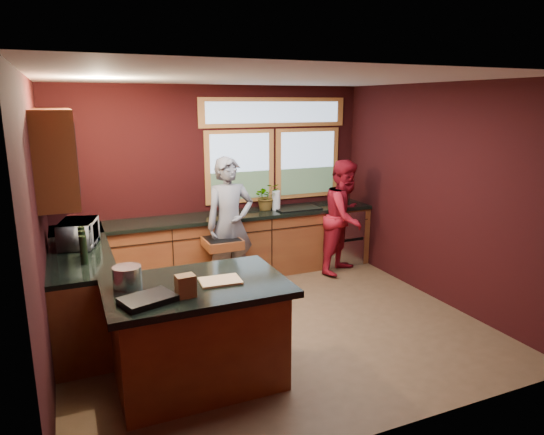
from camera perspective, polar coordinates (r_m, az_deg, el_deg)
floor at (r=5.61m, az=0.04°, el=-12.62°), size 4.50×4.50×0.00m
room_shell at (r=5.19m, az=-7.49°, el=5.94°), size 4.52×4.02×2.71m
back_counter at (r=6.99m, az=-4.01°, el=-3.23°), size 4.50×0.64×0.93m
left_counter at (r=5.83m, az=-21.56°, el=-7.60°), size 0.64×2.30×0.93m
island at (r=4.44m, az=-8.68°, el=-13.28°), size 1.55×1.05×0.95m
person_grey at (r=6.39m, az=-4.98°, el=-0.87°), size 0.66×0.44×1.79m
person_red at (r=7.14m, az=8.59°, el=0.07°), size 1.02×0.97×1.67m
microwave at (r=5.67m, az=-21.79°, el=-1.77°), size 0.46×0.59×0.29m
potted_plant at (r=7.04m, az=-0.69°, el=2.48°), size 0.35×0.31×0.39m
paper_towel at (r=7.06m, az=0.49°, el=2.04°), size 0.12×0.12×0.28m
cutting_board at (r=4.26m, az=-6.12°, el=-7.42°), size 0.36×0.27×0.02m
stock_pot at (r=4.28m, az=-16.66°, el=-6.70°), size 0.24×0.24×0.18m
paper_bag at (r=3.97m, az=-10.14°, el=-7.93°), size 0.16×0.13×0.18m
black_tray at (r=3.94m, az=-14.40°, el=-9.32°), size 0.47×0.39×0.05m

